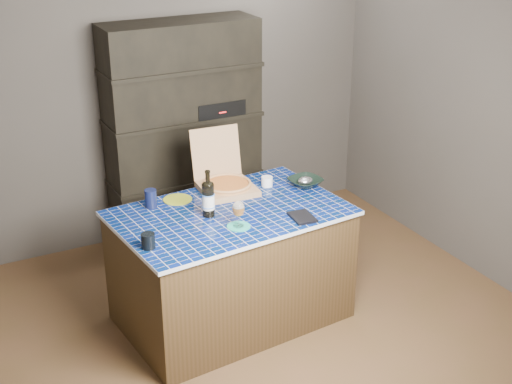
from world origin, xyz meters
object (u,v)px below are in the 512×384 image
wine_glass (238,209)px  bowl (305,182)px  kitchen_island (231,266)px  pizza_box (226,183)px  mead_bottle (208,198)px  dvd_case (302,217)px

wine_glass → bowl: (0.70, 0.36, -0.09)m
kitchen_island → bowl: size_ratio=6.83×
pizza_box → wine_glass: bearing=-103.6°
mead_bottle → bowl: mead_bottle is taller
kitchen_island → pizza_box: bearing=64.0°
kitchen_island → dvd_case: bearing=-45.4°
pizza_box → bowl: pizza_box is taller
pizza_box → kitchen_island: bearing=-106.9°
mead_bottle → pizza_box: bearing=49.4°
bowl → dvd_case: bearing=-123.3°
wine_glass → dvd_case: size_ratio=0.89×
dvd_case → mead_bottle: bearing=154.5°
kitchen_island → wine_glass: (-0.05, -0.23, 0.52)m
wine_glass → bowl: 0.79m
pizza_box → bowl: (0.52, -0.19, -0.03)m
mead_bottle → bowl: 0.81m
mead_bottle → wine_glass: mead_bottle is taller
pizza_box → mead_bottle: bearing=-126.6°
wine_glass → bowl: wine_glass is taller
pizza_box → wine_glass: size_ratio=2.72×
pizza_box → wine_glass: 0.58m
wine_glass → dvd_case: wine_glass is taller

